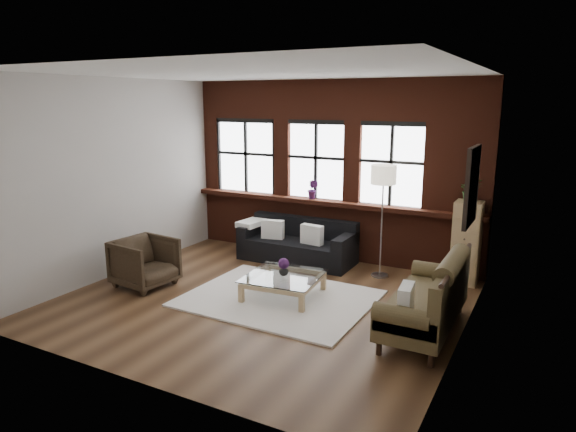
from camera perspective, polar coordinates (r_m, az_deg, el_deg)
The scene contains 26 objects.
floor at distance 7.55m, azimuth -2.85°, elevation -9.36°, with size 5.50×5.50×0.00m, color #452B19.
ceiling at distance 7.01m, azimuth -3.15°, elevation 15.67°, with size 5.50×5.50×0.00m, color white.
wall_back at distance 9.31m, azimuth 4.98°, elevation 5.05°, with size 5.50×5.50×0.00m, color #B4AFA8.
wall_front at distance 5.18m, azimuth -17.38°, elevation -1.71°, with size 5.50×5.50×0.00m, color #B4AFA8.
wall_left at distance 8.83m, azimuth -18.52°, elevation 4.01°, with size 5.00×5.00×0.00m, color #B4AFA8.
wall_right at distance 6.18m, azimuth 19.44°, elevation 0.44°, with size 5.00×5.00×0.00m, color #B4AFA8.
brick_backwall at distance 9.26m, azimuth 4.83°, elevation 5.00°, with size 5.50×0.12×3.20m, color #4F1F12, non-canonical shape.
sill_ledge at distance 9.27m, azimuth 4.55°, elevation 1.51°, with size 5.50×0.30×0.08m, color #4F1F12.
window_left at distance 10.09m, azimuth -4.62°, elevation 6.50°, with size 1.38×0.10×1.50m, color black, non-canonical shape.
window_mid at distance 9.37m, azimuth 3.18°, elevation 6.05°, with size 1.38×0.10×1.50m, color black, non-canonical shape.
window_right at distance 8.88m, azimuth 11.44°, elevation 5.44°, with size 1.38×0.10×1.50m, color black, non-canonical shape.
wall_poster at distance 6.43m, azimuth 19.76°, elevation 3.14°, with size 0.05×0.74×0.94m, color black, non-canonical shape.
shag_rug at distance 7.59m, azimuth -1.03°, elevation -9.13°, with size 2.62×2.06×0.03m, color white.
dark_sofa at distance 9.20m, azimuth 1.00°, elevation -2.82°, with size 2.06×0.83×0.75m, color black, non-canonical shape.
pillow_a at distance 9.27m, azimuth -1.71°, elevation -1.49°, with size 0.40×0.14×0.34m, color white.
pillow_b at distance 8.91m, azimuth 2.68°, elevation -2.07°, with size 0.40×0.14×0.34m, color white.
vintage_settee at distance 6.63m, azimuth 14.96°, elevation -8.25°, with size 0.86×1.93×1.03m, color #4E4124, non-canonical shape.
pillow_settee at distance 6.07m, azimuth 12.97°, elevation -9.04°, with size 0.14×0.38×0.34m, color white.
armchair at distance 8.29m, azimuth -15.61°, elevation -5.00°, with size 0.81×0.83×0.76m, color black.
coffee_table at distance 7.61m, azimuth -0.48°, elevation -7.83°, with size 1.04×1.04×0.35m, color tan, non-canonical shape.
vase at distance 7.53m, azimuth -0.49°, elevation -6.07°, with size 0.14×0.14×0.15m, color #B2B2B2.
flowers at distance 7.49m, azimuth -0.49°, elevation -5.30°, with size 0.16×0.16×0.16m, color #4D1F5B.
drawer_chest at distance 8.52m, azimuth 19.21°, elevation -2.83°, with size 0.40×0.40×1.32m, color tan.
potted_plant_top at distance 8.34m, azimuth 19.63°, elevation 2.74°, with size 0.33×0.28×0.36m, color #2D5923.
floor_lamp at distance 8.39m, azimuth 10.39°, elevation -0.16°, with size 0.40×0.40×1.99m, color #A5A5A8, non-canonical shape.
sill_plant at distance 9.32m, azimuth 2.78°, elevation 2.99°, with size 0.20×0.16×0.36m, color #4D1F5B.
Camera 1 is at (3.61, -5.99, 2.84)m, focal length 32.00 mm.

